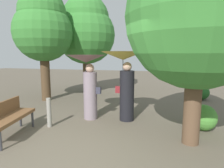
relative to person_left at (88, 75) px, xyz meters
name	(u,v)px	position (x,y,z in m)	size (l,w,h in m)	color
ground_plane	(76,158)	(0.61, -2.27, -1.33)	(40.00, 40.00, 0.00)	brown
person_left	(88,75)	(0.00, 0.00, 0.00)	(1.16, 1.16, 1.92)	gray
person_right	(125,72)	(1.08, 0.13, 0.10)	(1.25, 1.25, 2.02)	black
park_bench	(7,116)	(-1.35, -1.75, -0.82)	(0.72, 1.56, 0.83)	#38383D
tree_near_left	(86,30)	(-1.57, 3.89, 1.79)	(2.86, 2.86, 4.79)	#4C3823
tree_near_right	(199,4)	(2.78, -1.05, 1.59)	(2.94, 2.94, 4.58)	brown
tree_mid_left	(43,27)	(-2.63, 1.84, 1.72)	(2.38, 2.38, 4.53)	#4C3823
bush_path_left	(203,117)	(3.20, -0.16, -1.00)	(0.67, 0.67, 0.67)	#4C9338
bush_path_right	(202,92)	(3.82, 3.52, -1.01)	(0.63, 0.63, 0.63)	#235B23
path_marker_post	(49,113)	(-0.77, -0.93, -0.94)	(0.12, 0.12, 0.79)	gray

